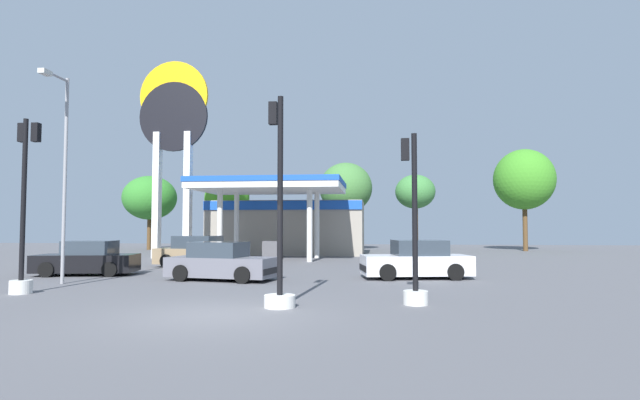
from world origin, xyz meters
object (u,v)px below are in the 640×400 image
object	(u,v)px
car_0	(87,260)
traffic_signal_2	(414,250)
car_2	(416,261)
traffic_signal_1	(24,227)
station_pole_sign	(173,132)
tree_3	(415,192)
car_1	(222,263)
tree_1	(227,199)
tree_0	(150,198)
tree_4	(524,180)
car_3	(200,253)
tree_2	(346,188)
traffic_signal_0	(279,247)
corner_streetlamp	(62,159)

from	to	relation	value
car_0	traffic_signal_2	bearing A→B (deg)	-26.47
car_2	traffic_signal_1	distance (m)	13.28
station_pole_sign	tree_3	distance (m)	18.87
car_1	tree_1	world-z (taller)	tree_1
tree_0	tree_4	xyz separation A→B (m)	(31.13, 1.13, 1.35)
station_pole_sign	traffic_signal_1	bearing A→B (deg)	-82.04
tree_1	car_0	bearing A→B (deg)	-88.79
car_2	car_3	world-z (taller)	car_3
tree_2	station_pole_sign	bearing A→B (deg)	-130.55
tree_0	tree_4	bearing A→B (deg)	2.08
tree_0	tree_1	world-z (taller)	tree_0
station_pole_sign	tree_1	distance (m)	10.50
car_0	tree_0	distance (m)	23.14
car_3	traffic_signal_0	size ratio (longest dim) A/B	0.86
tree_4	corner_streetlamp	xyz separation A→B (m)	(-22.70, -25.87, -1.45)
station_pole_sign	car_3	xyz separation A→B (m)	(4.08, -6.26, -7.26)
car_3	corner_streetlamp	xyz separation A→B (m)	(-2.21, -7.70, 3.62)
traffic_signal_2	car_3	bearing A→B (deg)	131.43
car_2	tree_2	bearing A→B (deg)	100.25
tree_2	corner_streetlamp	xyz separation A→B (m)	(-8.26, -25.81, -0.88)
traffic_signal_2	tree_4	bearing A→B (deg)	69.31
tree_1	corner_streetlamp	size ratio (longest dim) A/B	0.85
traffic_signal_0	corner_streetlamp	distance (m)	9.71
car_0	tree_1	distance (m)	20.89
traffic_signal_0	tree_2	distance (m)	29.97
traffic_signal_1	tree_1	bearing A→B (deg)	93.82
traffic_signal_0	traffic_signal_2	bearing A→B (deg)	13.85
car_1	traffic_signal_2	distance (m)	8.38
car_0	traffic_signal_0	world-z (taller)	traffic_signal_0
tree_4	traffic_signal_0	bearing A→B (deg)	-115.60
traffic_signal_1	tree_2	bearing A→B (deg)	74.38
car_3	tree_2	distance (m)	19.62
car_2	traffic_signal_0	xyz separation A→B (m)	(-3.89, -7.35, 0.82)
car_2	tree_3	world-z (taller)	tree_3
station_pole_sign	car_0	xyz separation A→B (m)	(0.97, -10.77, -7.32)
tree_1	car_3	bearing A→B (deg)	-77.54
corner_streetlamp	station_pole_sign	bearing A→B (deg)	97.66
station_pole_sign	car_2	world-z (taller)	station_pole_sign
car_1	tree_1	size ratio (longest dim) A/B	0.68
tree_1	station_pole_sign	bearing A→B (deg)	-93.13
station_pole_sign	tree_2	xyz separation A→B (m)	(10.14, 11.85, -2.76)
traffic_signal_0	car_3	bearing A→B (deg)	118.10
traffic_signal_2	tree_4	distance (m)	31.29
station_pole_sign	car_0	size ratio (longest dim) A/B	3.02
traffic_signal_0	tree_1	size ratio (longest dim) A/B	0.86
car_3	tree_0	size ratio (longest dim) A/B	0.71
car_2	traffic_signal_1	bearing A→B (deg)	-154.34
traffic_signal_1	tree_0	world-z (taller)	tree_0
tree_2	tree_3	size ratio (longest dim) A/B	1.21
tree_1	tree_2	world-z (taller)	tree_2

